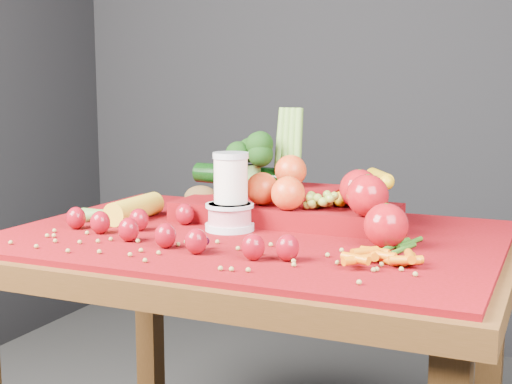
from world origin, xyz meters
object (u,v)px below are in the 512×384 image
at_px(table, 252,280).
at_px(yogurt_bowl, 230,216).
at_px(produce_mound, 300,197).
at_px(milk_glass, 231,188).

bearing_deg(table, yogurt_bowl, 172.80).
relative_size(yogurt_bowl, produce_mound, 0.18).
bearing_deg(produce_mound, table, -110.22).
bearing_deg(milk_glass, yogurt_bowl, -74.99).
distance_m(milk_glass, produce_mound, 0.18).
bearing_deg(milk_glass, table, -19.53).
xyz_separation_m(table, produce_mound, (0.05, 0.15, 0.17)).
height_order(milk_glass, produce_mound, produce_mound).
height_order(table, yogurt_bowl, yogurt_bowl).
xyz_separation_m(yogurt_bowl, produce_mound, (0.11, 0.14, 0.03)).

